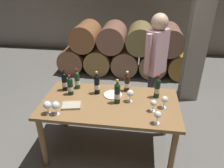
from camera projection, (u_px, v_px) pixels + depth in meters
name	position (u px, v px, depth m)	size (l,w,h in m)	color
ground_plane	(110.00, 147.00, 3.05)	(14.00, 14.00, 0.00)	#66635E
cellar_back_wall	(131.00, 2.00, 6.06)	(10.00, 0.24, 2.80)	gray
barrel_stack	(126.00, 50.00, 5.07)	(3.12, 0.90, 1.15)	brown
stone_pillar	(199.00, 30.00, 3.68)	(0.32, 0.32, 2.60)	gray
dining_table	(110.00, 108.00, 2.74)	(1.70, 0.90, 0.76)	olive
wine_bottle_0	(127.00, 83.00, 2.88)	(0.07, 0.07, 0.29)	black
wine_bottle_1	(157.00, 88.00, 2.74)	(0.07, 0.07, 0.32)	black
wine_bottle_2	(117.00, 93.00, 2.62)	(0.07, 0.07, 0.32)	black
wine_bottle_3	(64.00, 81.00, 2.90)	(0.07, 0.07, 0.30)	black
wine_bottle_4	(77.00, 80.00, 2.95)	(0.07, 0.07, 0.29)	#19381E
wine_bottle_5	(97.00, 84.00, 2.82)	(0.07, 0.07, 0.32)	black
wine_bottle_6	(70.00, 86.00, 2.81)	(0.07, 0.07, 0.28)	black
wine_glass_0	(165.00, 100.00, 2.54)	(0.08, 0.08, 0.15)	white
wine_glass_1	(130.00, 94.00, 2.65)	(0.09, 0.09, 0.16)	white
wine_glass_2	(158.00, 115.00, 2.28)	(0.08, 0.08, 0.15)	white
wine_glass_3	(153.00, 103.00, 2.48)	(0.07, 0.07, 0.15)	white
wine_glass_4	(56.00, 106.00, 2.42)	(0.09, 0.09, 0.16)	white
wine_glass_5	(47.00, 105.00, 2.43)	(0.09, 0.09, 0.16)	white
tasting_notebook	(71.00, 106.00, 2.60)	(0.22, 0.16, 0.03)	#B2A893
serving_plate	(113.00, 95.00, 2.84)	(0.24, 0.24, 0.01)	white
sommelier_presenting	(156.00, 61.00, 3.15)	(0.34, 0.41, 1.72)	#383842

